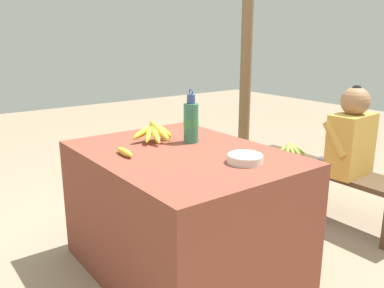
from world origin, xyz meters
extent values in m
plane|color=gray|center=(0.00, 0.00, 0.00)|extent=(12.00, 12.00, 0.00)
cube|color=brown|center=(0.00, 0.00, 0.37)|extent=(1.26, 0.94, 0.74)
sphere|color=#4C381E|center=(-0.31, -0.01, 0.80)|extent=(0.05, 0.05, 0.05)
ellipsoid|color=gold|center=(-0.30, -0.07, 0.80)|extent=(0.06, 0.17, 0.10)
ellipsoid|color=gold|center=(-0.26, -0.05, 0.80)|extent=(0.14, 0.14, 0.10)
ellipsoid|color=gold|center=(-0.23, -0.03, 0.80)|extent=(0.20, 0.09, 0.11)
ellipsoid|color=gold|center=(-0.24, 0.01, 0.81)|extent=(0.18, 0.09, 0.14)
ellipsoid|color=gold|center=(-0.27, 0.04, 0.80)|extent=(0.11, 0.14, 0.11)
ellipsoid|color=gold|center=(-0.30, 0.06, 0.80)|extent=(0.05, 0.17, 0.13)
cylinder|color=silver|center=(0.36, 0.13, 0.76)|extent=(0.18, 0.18, 0.04)
torus|color=silver|center=(0.36, 0.13, 0.77)|extent=(0.18, 0.18, 0.02)
cylinder|color=#337556|center=(-0.13, 0.16, 0.85)|extent=(0.09, 0.09, 0.23)
cylinder|color=#38844C|center=(-0.13, 0.16, 0.85)|extent=(0.09, 0.09, 0.05)
cylinder|color=#33477F|center=(-0.13, 0.16, 1.00)|extent=(0.05, 0.05, 0.05)
torus|color=#33477F|center=(-0.13, 0.16, 1.04)|extent=(0.04, 0.01, 0.04)
ellipsoid|color=gold|center=(-0.12, -0.29, 0.76)|extent=(0.17, 0.05, 0.04)
cube|color=#4C3823|center=(0.02, 1.33, 0.38)|extent=(1.36, 0.32, 0.04)
cube|color=#4C3823|center=(-0.56, 1.21, 0.18)|extent=(0.06, 0.06, 0.36)
cube|color=#4C3823|center=(-0.56, 1.45, 0.18)|extent=(0.06, 0.06, 0.36)
cylinder|color=#564C60|center=(-0.02, 1.19, 0.20)|extent=(0.09, 0.09, 0.39)
cylinder|color=#564C60|center=(0.09, 1.20, 0.40)|extent=(0.30, 0.11, 0.09)
cylinder|color=#564C60|center=(-0.04, 1.38, 0.20)|extent=(0.09, 0.09, 0.39)
cylinder|color=#564C60|center=(0.08, 1.38, 0.40)|extent=(0.30, 0.11, 0.09)
cube|color=gold|center=(0.22, 1.30, 0.61)|extent=(0.22, 0.35, 0.44)
cylinder|color=gold|center=(0.20, 1.14, 0.68)|extent=(0.21, 0.08, 0.25)
cylinder|color=gold|center=(0.18, 1.46, 0.68)|extent=(0.21, 0.08, 0.25)
sphere|color=#9E704C|center=(0.22, 1.30, 0.92)|extent=(0.20, 0.20, 0.20)
sphere|color=black|center=(0.22, 1.30, 1.00)|extent=(0.07, 0.07, 0.07)
sphere|color=#4C381E|center=(-0.35, 1.33, 0.46)|extent=(0.05, 0.05, 0.05)
ellipsoid|color=#8EA842|center=(-0.36, 1.27, 0.45)|extent=(0.04, 0.17, 0.09)
ellipsoid|color=#8EA842|center=(-0.32, 1.28, 0.46)|extent=(0.12, 0.15, 0.12)
ellipsoid|color=#8EA842|center=(-0.30, 1.31, 0.45)|extent=(0.15, 0.09, 0.12)
ellipsoid|color=#8EA842|center=(-0.29, 1.33, 0.46)|extent=(0.15, 0.03, 0.12)
ellipsoid|color=#8EA842|center=(-0.30, 1.36, 0.46)|extent=(0.13, 0.09, 0.12)
ellipsoid|color=#8EA842|center=(-0.31, 1.38, 0.46)|extent=(0.14, 0.15, 0.13)
ellipsoid|color=#8EA842|center=(-0.35, 1.39, 0.46)|extent=(0.05, 0.16, 0.12)
cylinder|color=brown|center=(-1.20, 1.63, 1.32)|extent=(0.11, 0.11, 2.63)
camera|label=1|loc=(1.77, -1.25, 1.36)|focal=38.00mm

